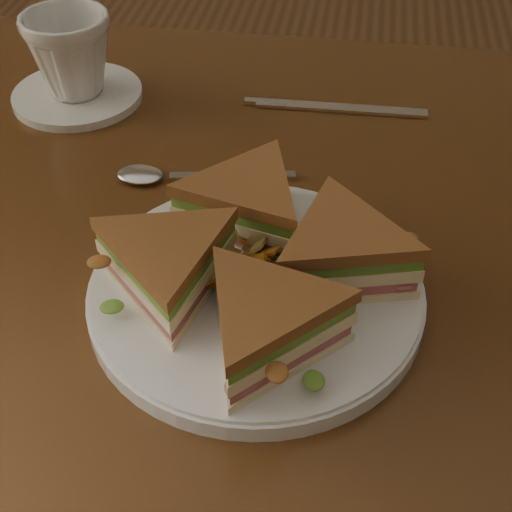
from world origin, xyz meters
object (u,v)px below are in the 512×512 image
Objects in this scene: knife at (329,108)px; plate at (256,293)px; sandwich_wedges at (256,261)px; spoon at (163,176)px; table at (244,290)px; coffee_cup at (70,55)px; saucer at (78,95)px.

plate is at bearing -97.67° from knife.
knife is (0.04, 0.32, -0.04)m from sandwich_wedges.
table is at bearing -38.09° from spoon.
plate is 0.93× the size of sandwich_wedges.
coffee_cup is at bearing 131.05° from plate.
sandwich_wedges is 0.40m from saucer.
spoon is 0.85× the size of knife.
plate is at bearing -74.69° from table.
knife is 2.12× the size of coffee_cup.
spoon is at bearing -53.84° from coffee_cup.
knife is (0.04, 0.32, -0.01)m from plate.
coffee_cup is at bearing -177.13° from knife.
saucer is (-0.14, 0.14, 0.00)m from spoon.
saucer is at bearing 140.29° from table.
sandwich_wedges is at bearing -74.69° from table.
spoon reaches higher than knife.
plate is 1.83× the size of saucer.
saucer is at bearing -177.13° from knife.
table is at bearing -47.98° from coffee_cup.
spoon is 1.19× the size of saucer.
spoon is at bearing -135.06° from knife.
plate is 1.31× the size of knife.
table is at bearing 105.31° from plate.
knife is (0.07, 0.21, 0.10)m from table.
table is at bearing -39.71° from saucer.
spoon is 0.20m from saucer.
table is 0.34m from coffee_cup.
spoon is (-0.12, 0.16, -0.00)m from plate.
plate reaches higher than saucer.
sandwich_wedges is (0.03, -0.11, 0.14)m from table.
sandwich_wedges reaches higher than knife.
spoon is (-0.09, 0.05, 0.10)m from table.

